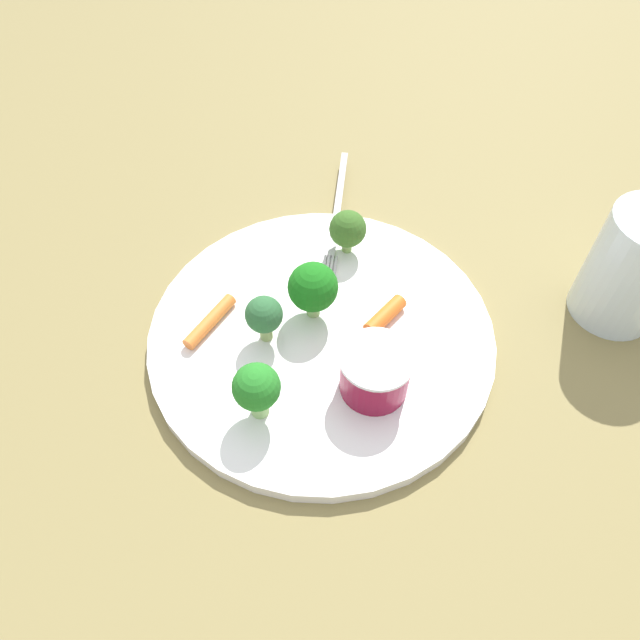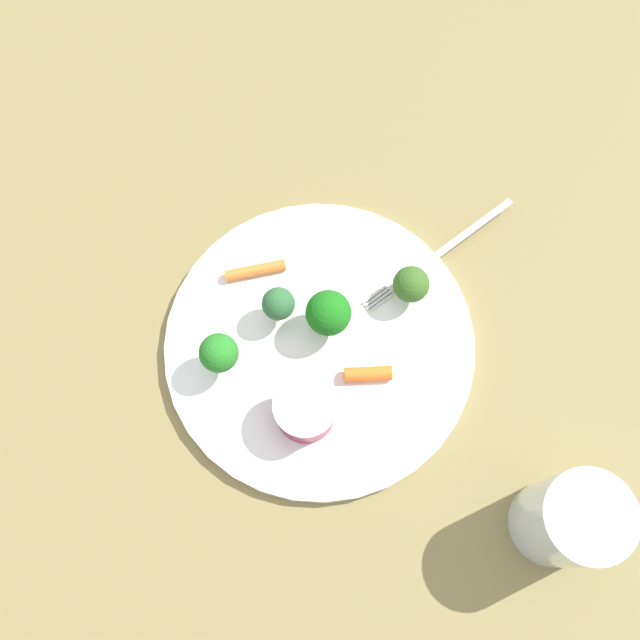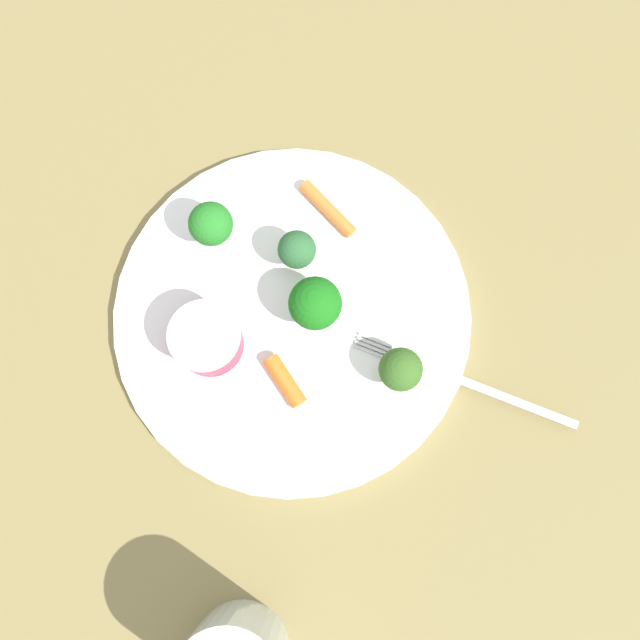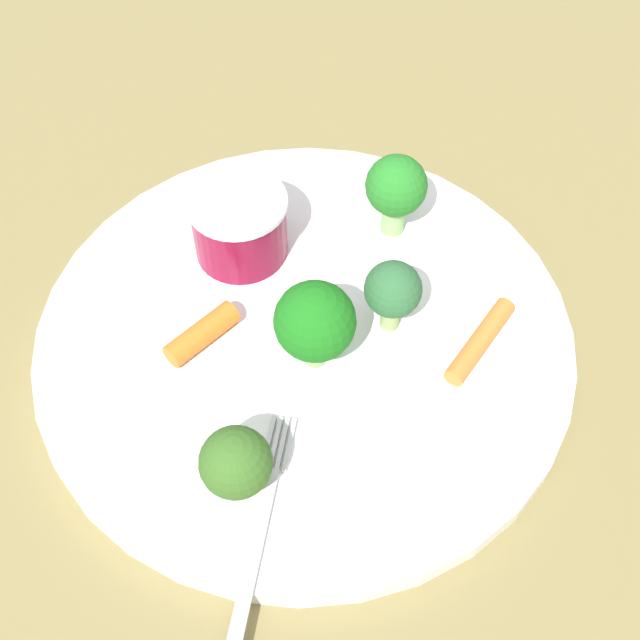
# 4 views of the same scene
# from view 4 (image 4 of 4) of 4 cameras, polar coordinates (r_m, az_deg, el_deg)

# --- Properties ---
(ground_plane) EXTENTS (2.40, 2.40, 0.00)m
(ground_plane) POSITION_cam_4_polar(r_m,az_deg,el_deg) (0.46, -1.02, -1.64)
(ground_plane) COLOR olive
(plate) EXTENTS (0.28, 0.28, 0.01)m
(plate) POSITION_cam_4_polar(r_m,az_deg,el_deg) (0.46, -1.03, -1.21)
(plate) COLOR white
(plate) RESTS_ON ground_plane
(sauce_cup) EXTENTS (0.05, 0.05, 0.04)m
(sauce_cup) POSITION_cam_4_polar(r_m,az_deg,el_deg) (0.47, -5.39, 6.28)
(sauce_cup) COLOR maroon
(sauce_cup) RESTS_ON plate
(broccoli_floret_0) EXTENTS (0.03, 0.03, 0.05)m
(broccoli_floret_0) POSITION_cam_4_polar(r_m,az_deg,el_deg) (0.48, 5.26, 8.67)
(broccoli_floret_0) COLOR #92C26F
(broccoli_floret_0) RESTS_ON plate
(broccoli_floret_1) EXTENTS (0.04, 0.04, 0.05)m
(broccoli_floret_1) POSITION_cam_4_polar(r_m,az_deg,el_deg) (0.41, -0.34, -0.15)
(broccoli_floret_1) COLOR #8FBC6D
(broccoli_floret_1) RESTS_ON plate
(broccoli_floret_2) EXTENTS (0.03, 0.03, 0.04)m
(broccoli_floret_2) POSITION_cam_4_polar(r_m,az_deg,el_deg) (0.38, -5.64, -9.49)
(broccoli_floret_2) COLOR #87B35C
(broccoli_floret_2) RESTS_ON plate
(broccoli_floret_3) EXTENTS (0.03, 0.03, 0.04)m
(broccoli_floret_3) POSITION_cam_4_polar(r_m,az_deg,el_deg) (0.43, 4.88, 1.94)
(broccoli_floret_3) COLOR #92AD64
(broccoli_floret_3) RESTS_ON plate
(carrot_stick_0) EXTENTS (0.01, 0.06, 0.01)m
(carrot_stick_0) POSITION_cam_4_polar(r_m,az_deg,el_deg) (0.45, 10.64, -1.38)
(carrot_stick_0) COLOR orange
(carrot_stick_0) RESTS_ON plate
(carrot_stick_1) EXTENTS (0.02, 0.04, 0.01)m
(carrot_stick_1) POSITION_cam_4_polar(r_m,az_deg,el_deg) (0.45, -7.88, -0.92)
(carrot_stick_1) COLOR orange
(carrot_stick_1) RESTS_ON plate
(fork) EXTENTS (0.08, 0.17, 0.00)m
(fork) POSITION_cam_4_polar(r_m,az_deg,el_deg) (0.39, -4.99, -17.69)
(fork) COLOR beige
(fork) RESTS_ON plate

